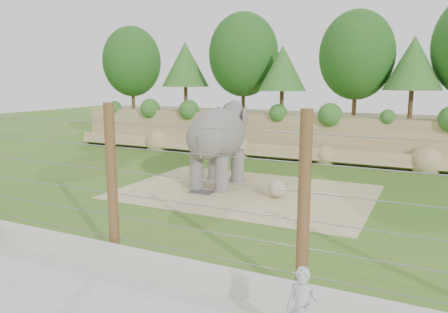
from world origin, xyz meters
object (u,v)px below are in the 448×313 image
at_px(barrier_fence, 112,181).
at_px(zookeeper, 302,311).
at_px(stone_ball, 277,189).
at_px(elephant, 218,146).

distance_m(barrier_fence, zookeeper, 5.97).
height_order(stone_ball, zookeeper, zookeeper).
relative_size(barrier_fence, zookeeper, 13.47).
height_order(barrier_fence, zookeeper, barrier_fence).
xyz_separation_m(elephant, barrier_fence, (1.00, -7.94, 0.26)).
height_order(elephant, stone_ball, elephant).
relative_size(elephant, zookeeper, 2.87).
bearing_deg(barrier_fence, elephant, 97.21).
bearing_deg(zookeeper, stone_ball, 114.52).
xyz_separation_m(stone_ball, barrier_fence, (-1.93, -7.21, 1.64)).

